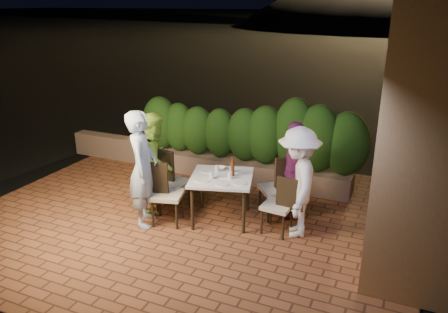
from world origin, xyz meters
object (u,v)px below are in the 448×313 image
Objects in this scene: parapet_lamp at (136,137)px; diner_white at (298,183)px; chair_left_back at (173,182)px; diner_green at (156,162)px; beer_bottle at (233,166)px; chair_right_back at (276,188)px; dining_table at (221,198)px; diner_purple at (294,170)px; bowl at (220,168)px; diner_blue at (143,169)px; chair_right_front at (277,205)px; chair_left_front at (167,193)px.

diner_white is at bearing -22.75° from parapet_lamp.
chair_left_back is 0.43m from diner_green.
chair_right_back is (0.60, 0.37, -0.40)m from beer_bottle.
beer_bottle is (0.15, 0.10, 0.53)m from dining_table.
diner_white is at bearing 0.84° from diner_purple.
dining_table is 0.51m from bowl.
chair_right_back is 2.01m from diner_green.
diner_blue is at bearing -52.87° from parapet_lamp.
chair_left_back is 2.62m from parapet_lamp.
chair_right_front is (0.79, -0.12, -0.45)m from beer_bottle.
diner_green reaches higher than chair_left_back.
chair_left_front is at bearing -46.22° from parapet_lamp.
diner_blue is (-1.20, -0.68, 0.01)m from beer_bottle.
diner_white reaches higher than chair_left_back.
bowl is at bearing -116.35° from diner_white.
chair_left_back is at bearing -157.76° from bowl.
parapet_lamp is at bearing -129.43° from diner_white.
chair_left_back is at bearing -23.07° from chair_right_back.
diner_blue is 1.10× the size of diner_green.
chair_right_front is at bearing -1.28° from chair_left_front.
chair_right_front is 0.55× the size of diner_white.
chair_right_front is 0.52m from chair_right_back.
diner_green reaches higher than parapet_lamp.
diner_white is 0.61m from diner_purple.
beer_bottle is 0.20× the size of diner_purple.
chair_left_back reaches higher than chair_left_front.
dining_table is 0.57× the size of diner_green.
beer_bottle reaches higher than chair_right_front.
parapet_lamp is (-3.75, 1.76, 0.11)m from chair_right_front.
parapet_lamp is (-2.96, 1.64, -0.34)m from beer_bottle.
beer_bottle is at bearing -31.68° from bowl.
chair_right_front is at bearing -25.11° from parapet_lamp.
diner_purple is 11.47× the size of parapet_lamp.
bowl reaches higher than dining_table.
beer_bottle is 0.37m from bowl.
diner_purple is (1.00, 0.61, 0.43)m from dining_table.
bowl is 1.16m from chair_right_front.
chair_right_front is at bearing -8.63° from beer_bottle.
beer_bottle is at bearing -8.37° from chair_right_back.
dining_table is 0.57× the size of diner_white.
diner_purple is (0.25, 0.15, 0.30)m from chair_right_back.
chair_right_back is 0.63× the size of diner_purple.
parapet_lamp is (-4.02, 1.69, -0.27)m from diner_white.
beer_bottle is 0.91m from chair_right_front.
chair_right_front is at bearing 71.02° from chair_right_back.
chair_right_back reaches higher than parapet_lamp.
bowl is 0.95m from chair_right_back.
diner_purple is (0.85, 0.52, -0.11)m from beer_bottle.
chair_left_front is at bearing -145.71° from diner_green.
chair_left_back is at bearing 4.81° from chair_right_front.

